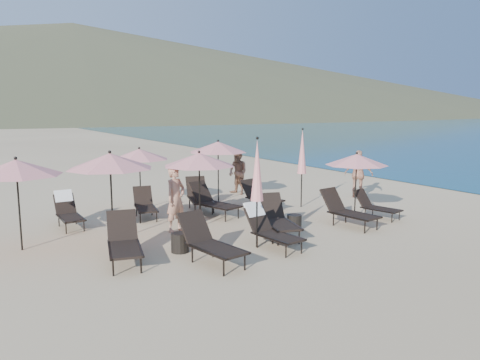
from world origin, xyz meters
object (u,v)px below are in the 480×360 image
lounger_5 (376,206)px  lounger_8 (213,201)px  umbrella_open_1 (199,160)px  umbrella_open_5 (16,168)px  beachgoer_b (238,172)px  lounger_7 (145,204)px  lounger_6 (68,211)px  umbrella_closed_0 (257,171)px  lounger_3 (277,218)px  beachgoer_c (359,174)px  umbrella_closed_1 (302,152)px  lounger_1 (210,242)px  lounger_0 (124,241)px  umbrella_open_2 (357,160)px  beachgoer_a (176,199)px  umbrella_open_3 (139,154)px  lounger_2 (269,228)px  lounger_10 (261,196)px  side_table_1 (294,222)px  umbrella_open_0 (110,161)px  umbrella_open_4 (218,147)px  side_table_0 (180,243)px  lounger_4 (347,210)px  lounger_9 (199,195)px

lounger_5 → lounger_8: size_ratio=0.81×
lounger_8 → umbrella_open_1: umbrella_open_1 is taller
umbrella_open_5 → beachgoer_b: size_ratio=1.31×
lounger_7 → umbrella_open_1: (0.94, -1.99, 1.56)m
lounger_6 → umbrella_closed_0: umbrella_closed_0 is taller
lounger_3 → beachgoer_c: 6.52m
umbrella_closed_1 → umbrella_open_5: bearing=-177.5°
lounger_1 → umbrella_open_5: size_ratio=0.83×
umbrella_closed_0 → beachgoer_b: bearing=62.6°
lounger_0 → lounger_3: 4.21m
lounger_8 → beachgoer_c: size_ratio=1.05×
lounger_0 → umbrella_open_2: umbrella_open_2 is taller
beachgoer_b → umbrella_open_2: bearing=-1.0°
umbrella_open_5 → beachgoer_c: (11.95, 0.58, -1.12)m
beachgoer_a → umbrella_open_3: bearing=63.9°
lounger_2 → lounger_10: (2.37, 3.91, -0.07)m
umbrella_open_2 → side_table_1: bearing=-175.2°
umbrella_open_0 → umbrella_open_4: bearing=32.3°
lounger_7 → side_table_1: bearing=-37.8°
side_table_0 → side_table_1: (3.61, 0.18, -0.01)m
umbrella_open_3 → lounger_8: bearing=-52.7°
lounger_10 → umbrella_open_3: size_ratio=0.80×
lounger_10 → umbrella_closed_1: 2.07m
umbrella_open_0 → side_table_1: size_ratio=5.36×
side_table_1 → umbrella_open_5: bearing=163.9°
umbrella_closed_1 → beachgoer_b: size_ratio=1.56×
lounger_1 → lounger_6: size_ratio=1.20×
umbrella_open_5 → lounger_0: bearing=-49.5°
umbrella_closed_0 → beachgoer_b: size_ratio=1.57×
umbrella_closed_0 → side_table_1: size_ratio=6.22×
umbrella_open_0 → umbrella_closed_1: umbrella_closed_1 is taller
umbrella_open_4 → umbrella_open_3: bearing=174.1°
umbrella_open_2 → beachgoer_c: (2.52, 2.34, -0.93)m
umbrella_open_5 → beachgoer_c: size_ratio=1.25×
lounger_1 → lounger_10: lounger_1 is taller
lounger_7 → beachgoer_c: bearing=4.5°
lounger_4 → lounger_9: bearing=115.3°
umbrella_open_2 → beachgoer_b: 5.57m
side_table_0 → side_table_1: bearing=2.9°
lounger_4 → umbrella_open_0: umbrella_open_0 is taller
lounger_0 → umbrella_open_0: size_ratio=0.81×
lounger_2 → umbrella_open_0: bearing=133.6°
side_table_1 → umbrella_closed_1: bearing=47.7°
umbrella_open_2 → umbrella_closed_0: 4.51m
lounger_10 → lounger_4: bearing=-87.3°
lounger_6 → umbrella_open_5: 2.79m
umbrella_open_4 → umbrella_open_5: bearing=-159.1°
lounger_0 → umbrella_open_2: bearing=17.1°
lounger_2 → lounger_9: 4.84m
umbrella_open_1 → beachgoer_a: 1.32m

